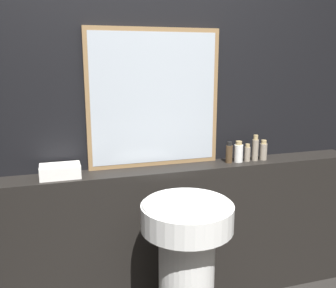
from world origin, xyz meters
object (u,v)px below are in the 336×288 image
at_px(shampoo_bottle, 229,153).
at_px(conditioner_bottle, 238,152).
at_px(pedestal_sink, 187,265).
at_px(hand_soap_bottle, 263,151).
at_px(towel_stack, 60,171).
at_px(body_wash_bottle, 255,149).
at_px(mirror, 154,99).
at_px(lotion_bottle, 247,153).

height_order(shampoo_bottle, conditioner_bottle, same).
distance_m(pedestal_sink, hand_soap_bottle, 0.91).
distance_m(conditioner_bottle, hand_soap_bottle, 0.18).
height_order(towel_stack, body_wash_bottle, body_wash_bottle).
bearing_deg(pedestal_sink, conditioner_bottle, 40.78).
bearing_deg(hand_soap_bottle, shampoo_bottle, -180.00).
relative_size(mirror, conditioner_bottle, 6.06).
xyz_separation_m(pedestal_sink, conditioner_bottle, (0.49, 0.42, 0.45)).
distance_m(mirror, hand_soap_bottle, 0.78).
height_order(pedestal_sink, hand_soap_bottle, hand_soap_bottle).
bearing_deg(pedestal_sink, mirror, 93.39).
distance_m(shampoo_bottle, conditioner_bottle, 0.06).
bearing_deg(towel_stack, pedestal_sink, -35.98).
distance_m(conditioner_bottle, lotion_bottle, 0.06).
bearing_deg(lotion_bottle, mirror, 172.13).
relative_size(conditioner_bottle, body_wash_bottle, 0.81).
bearing_deg(conditioner_bottle, shampoo_bottle, 180.00).
bearing_deg(lotion_bottle, conditioner_bottle, 180.00).
distance_m(pedestal_sink, mirror, 0.94).
bearing_deg(pedestal_sink, hand_soap_bottle, 32.42).
height_order(shampoo_bottle, body_wash_bottle, body_wash_bottle).
distance_m(mirror, body_wash_bottle, 0.72).
distance_m(lotion_bottle, hand_soap_bottle, 0.11).
xyz_separation_m(pedestal_sink, hand_soap_bottle, (0.67, 0.42, 0.45)).
height_order(lotion_bottle, body_wash_bottle, body_wash_bottle).
xyz_separation_m(mirror, body_wash_bottle, (0.64, -0.08, -0.33)).
distance_m(towel_stack, shampoo_bottle, 1.01).
bearing_deg(lotion_bottle, towel_stack, 180.00).
bearing_deg(mirror, shampoo_bottle, -10.00).
bearing_deg(conditioner_bottle, pedestal_sink, -139.22).
xyz_separation_m(shampoo_bottle, lotion_bottle, (0.13, 0.00, -0.01)).
bearing_deg(body_wash_bottle, conditioner_bottle, 180.00).
distance_m(pedestal_sink, lotion_bottle, 0.82).
bearing_deg(towel_stack, body_wash_bottle, 0.00).
height_order(conditioner_bottle, hand_soap_bottle, conditioner_bottle).
relative_size(mirror, towel_stack, 3.74).
xyz_separation_m(shampoo_bottle, body_wash_bottle, (0.18, 0.00, 0.01)).
relative_size(pedestal_sink, mirror, 1.04).
xyz_separation_m(lotion_bottle, hand_soap_bottle, (0.11, 0.00, 0.01)).
bearing_deg(conditioner_bottle, hand_soap_bottle, 0.00).
height_order(mirror, lotion_bottle, mirror).
distance_m(conditioner_bottle, body_wash_bottle, 0.12).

